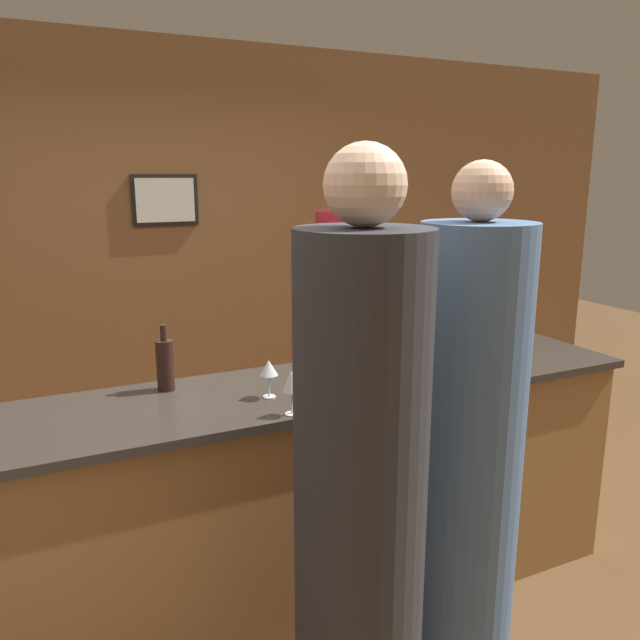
# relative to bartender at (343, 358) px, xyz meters

# --- Properties ---
(ground_plane) EXTENTS (14.00, 14.00, 0.00)m
(ground_plane) POSITION_rel_bartender_xyz_m (-0.71, -0.69, -0.92)
(ground_plane) COLOR brown
(back_wall) EXTENTS (8.00, 0.08, 2.80)m
(back_wall) POSITION_rel_bartender_xyz_m (-0.71, 1.37, 0.49)
(back_wall) COLOR brown
(back_wall) RESTS_ON ground_plane
(bar_counter) EXTENTS (3.39, 0.65, 1.05)m
(bar_counter) POSITION_rel_bartender_xyz_m (-0.71, -0.69, -0.39)
(bar_counter) COLOR #996638
(bar_counter) RESTS_ON ground_plane
(bartender) EXTENTS (0.31, 0.31, 1.94)m
(bartender) POSITION_rel_bartender_xyz_m (0.00, 0.00, 0.00)
(bartender) COLOR maroon
(bartender) RESTS_ON ground_plane
(guest_1) EXTENTS (0.39, 0.39, 2.00)m
(guest_1) POSITION_rel_bartender_xyz_m (-0.73, -1.51, 0.01)
(guest_1) COLOR #2D2D33
(guest_1) RESTS_ON ground_plane
(guest_2) EXTENTS (0.38, 0.38, 1.96)m
(guest_2) POSITION_rel_bartender_xyz_m (-0.21, -1.36, -0.00)
(guest_2) COLOR #4C6B93
(guest_2) RESTS_ON ground_plane
(wine_bottle_0) EXTENTS (0.07, 0.07, 0.28)m
(wine_bottle_0) POSITION_rel_bartender_xyz_m (-1.08, -0.50, 0.25)
(wine_bottle_0) COLOR black
(wine_bottle_0) RESTS_ON bar_counter
(wine_glass_0) EXTENTS (0.07, 0.07, 0.15)m
(wine_glass_0) POSITION_rel_bartender_xyz_m (-0.73, -0.76, 0.25)
(wine_glass_0) COLOR silver
(wine_glass_0) RESTS_ON bar_counter
(wine_glass_2) EXTENTS (0.07, 0.07, 0.17)m
(wine_glass_2) POSITION_rel_bartender_xyz_m (-0.72, -0.97, 0.26)
(wine_glass_2) COLOR silver
(wine_glass_2) RESTS_ON bar_counter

